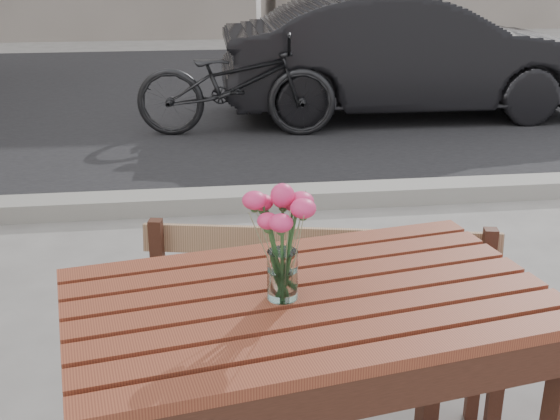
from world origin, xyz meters
The scene contains 6 objects.
street centered at (0.00, 5.06, 0.03)m, with size 30.00×8.12×0.12m.
main_table centered at (-0.06, 0.14, 0.67)m, with size 1.42×0.98×0.80m.
main_bench centered at (0.06, 0.63, 0.48)m, with size 1.33×0.63×0.80m.
main_vase centered at (-0.13, 0.13, 1.00)m, with size 0.17×0.17×0.32m.
parked_car centered at (1.92, 5.63, 0.63)m, with size 1.34×3.85×1.27m, color black.
bicycle centered at (0.07, 5.01, 0.49)m, with size 0.65×1.87×0.98m, color black.
Camera 1 is at (-0.36, -1.53, 1.68)m, focal length 45.00 mm.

